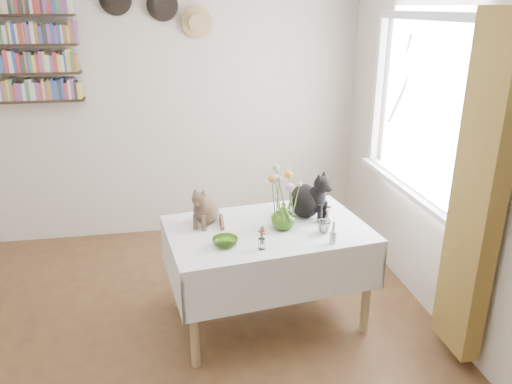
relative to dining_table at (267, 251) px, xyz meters
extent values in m
cube|color=brown|center=(-0.77, -0.53, -0.58)|extent=(4.04, 4.54, 0.04)
cube|color=beige|center=(-0.77, 1.74, 0.69)|extent=(4.04, 0.04, 2.54)
cube|color=beige|center=(1.25, -0.53, 0.69)|extent=(0.04, 4.54, 2.54)
cube|color=white|center=(1.20, 0.27, 0.94)|extent=(0.01, 1.40, 1.20)
cube|color=white|center=(1.20, 0.27, 1.57)|extent=(0.06, 1.52, 0.06)
cube|color=white|center=(1.20, 0.27, 0.31)|extent=(0.06, 1.52, 0.06)
cube|color=white|center=(1.20, -0.46, 0.94)|extent=(0.06, 0.06, 1.20)
cube|color=white|center=(1.20, 1.00, 0.94)|extent=(0.06, 0.06, 1.20)
cube|color=white|center=(1.17, 0.27, 0.31)|extent=(0.12, 1.50, 0.04)
cube|color=brown|center=(1.13, -0.65, 0.59)|extent=(0.12, 0.38, 2.10)
cube|color=white|center=(0.00, 0.00, 0.15)|extent=(1.48, 1.06, 0.06)
cylinder|color=tan|center=(-0.56, -0.44, -0.22)|extent=(0.06, 0.06, 0.68)
cylinder|color=tan|center=(0.65, -0.28, -0.22)|extent=(0.06, 0.06, 0.68)
cylinder|color=tan|center=(-0.65, 0.28, -0.22)|extent=(0.06, 0.06, 0.68)
cylinder|color=tan|center=(0.56, 0.44, -0.22)|extent=(0.06, 0.06, 0.68)
imported|color=#76B133|center=(0.10, -0.03, 0.28)|extent=(0.19, 0.19, 0.19)
imported|color=#76B133|center=(-0.32, -0.22, 0.21)|extent=(0.21, 0.21, 0.05)
imported|color=white|center=(0.36, -0.15, 0.23)|extent=(0.13, 0.13, 0.09)
cylinder|color=white|center=(0.37, -0.32, 0.23)|extent=(0.04, 0.04, 0.09)
cylinder|color=white|center=(0.37, -0.32, 0.31)|extent=(0.02, 0.02, 0.07)
cylinder|color=white|center=(-0.10, -0.31, 0.22)|extent=(0.04, 0.04, 0.07)
cone|color=white|center=(0.45, 0.03, 0.22)|extent=(0.05, 0.05, 0.07)
sphere|color=beige|center=(0.45, 0.03, 0.27)|extent=(0.03, 0.03, 0.03)
cylinder|color=#4C7233|center=(0.07, -0.02, 0.38)|extent=(0.01, 0.01, 0.30)
sphere|color=#F19AC1|center=(0.07, -0.02, 0.53)|extent=(0.07, 0.07, 0.07)
cylinder|color=#4C7233|center=(0.14, -0.05, 0.36)|extent=(0.01, 0.01, 0.26)
sphere|color=#F19AC1|center=(0.14, -0.05, 0.49)|extent=(0.06, 0.06, 0.06)
cylinder|color=#4C7233|center=(0.16, 0.00, 0.40)|extent=(0.01, 0.01, 0.34)
sphere|color=gold|center=(0.16, 0.00, 0.57)|extent=(0.06, 0.06, 0.06)
cylinder|color=#4C7233|center=(0.04, 0.01, 0.39)|extent=(0.01, 0.01, 0.31)
sphere|color=gold|center=(0.04, 0.01, 0.54)|extent=(0.05, 0.05, 0.05)
cylinder|color=#4C7233|center=(0.10, 0.02, 0.42)|extent=(0.01, 0.01, 0.37)
sphere|color=#999E93|center=(0.10, 0.02, 0.60)|extent=(0.04, 0.04, 0.04)
cylinder|color=#4C7233|center=(0.05, -0.06, 0.40)|extent=(0.01, 0.01, 0.33)
sphere|color=#999E93|center=(0.05, -0.06, 0.56)|extent=(0.04, 0.04, 0.04)
cylinder|color=#4C7233|center=(0.17, -0.07, 0.38)|extent=(0.01, 0.01, 0.29)
sphere|color=#999E93|center=(0.17, -0.07, 0.52)|extent=(0.04, 0.04, 0.04)
cube|color=black|center=(-1.87, 1.63, 0.84)|extent=(1.00, 0.16, 0.02)
cube|color=black|center=(-1.87, 1.63, 1.08)|extent=(1.00, 0.16, 0.02)
cube|color=black|center=(-1.87, 1.63, 1.32)|extent=(1.00, 0.16, 0.02)
cube|color=black|center=(-1.87, 1.63, 1.56)|extent=(1.00, 0.16, 0.02)
cylinder|color=black|center=(-0.62, 1.68, 1.64)|extent=(0.28, 0.02, 0.28)
cylinder|color=black|center=(-0.62, 1.64, 1.64)|extent=(0.16, 0.08, 0.16)
cylinder|color=tan|center=(-0.32, 1.68, 1.49)|extent=(0.28, 0.02, 0.28)
cylinder|color=tan|center=(-0.32, 1.64, 1.49)|extent=(0.16, 0.08, 0.16)
camera|label=1|loc=(-0.65, -3.11, 1.64)|focal=35.00mm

